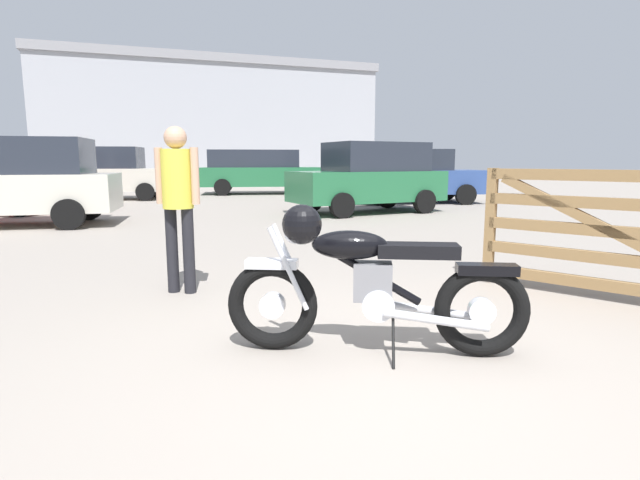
% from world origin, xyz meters
% --- Properties ---
extents(ground_plane, '(80.00, 80.00, 0.00)m').
position_xyz_m(ground_plane, '(0.00, 0.00, 0.00)').
color(ground_plane, gray).
extents(vintage_motorcycle, '(1.97, 0.91, 1.07)m').
position_xyz_m(vintage_motorcycle, '(-0.01, 0.34, 0.49)').
color(vintage_motorcycle, black).
rests_on(vintage_motorcycle, ground_plane).
extents(bystander, '(0.41, 0.30, 1.66)m').
position_xyz_m(bystander, '(-1.20, 2.39, 1.02)').
color(bystander, black).
rests_on(bystander, ground_plane).
extents(dark_sedan_left, '(4.01, 2.05, 1.78)m').
position_xyz_m(dark_sedan_left, '(-4.22, 8.71, 0.92)').
color(dark_sedan_left, black).
rests_on(dark_sedan_left, ground_plane).
extents(silver_sedan_mid, '(4.13, 2.33, 1.78)m').
position_xyz_m(silver_sedan_mid, '(3.65, 9.13, 0.92)').
color(silver_sedan_mid, black).
rests_on(silver_sedan_mid, ground_plane).
extents(white_estate_far, '(4.46, 2.54, 1.67)m').
position_xyz_m(white_estate_far, '(6.13, 11.48, 0.84)').
color(white_estate_far, black).
rests_on(white_estate_far, ground_plane).
extents(blue_hatchback_right, '(4.10, 2.26, 1.78)m').
position_xyz_m(blue_hatchback_right, '(-3.21, 15.71, 0.92)').
color(blue_hatchback_right, black).
rests_on(blue_hatchback_right, ground_plane).
extents(red_hatchback_near, '(4.92, 2.51, 1.74)m').
position_xyz_m(red_hatchback_near, '(2.15, 17.14, 0.94)').
color(red_hatchback_near, black).
rests_on(red_hatchback_near, ground_plane).
extents(industrial_building, '(21.17, 11.34, 7.59)m').
position_xyz_m(industrial_building, '(1.57, 33.27, 3.80)').
color(industrial_building, '#9EA0A8').
rests_on(industrial_building, ground_plane).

